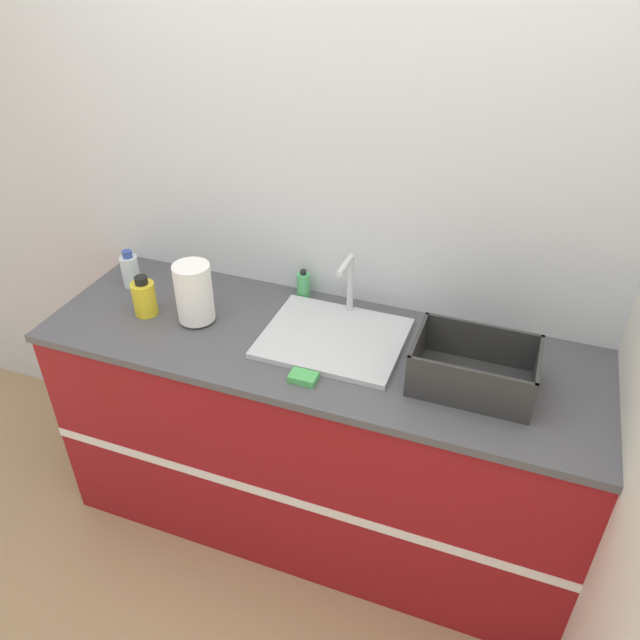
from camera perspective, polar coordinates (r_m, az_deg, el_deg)
name	(u,v)px	position (r m, az deg, el deg)	size (l,w,h in m)	color
ground_plane	(291,575)	(2.69, -2.71, -22.24)	(12.00, 12.00, 0.00)	tan
wall_back	(352,208)	(2.32, 2.91, 10.20)	(4.40, 0.06, 2.60)	silver
counter_cabinet	(318,437)	(2.52, -0.14, -10.62)	(2.02, 0.66, 0.93)	maroon
sink	(334,335)	(2.22, 1.30, -1.39)	(0.49, 0.41, 0.26)	silver
paper_towel_roll	(194,293)	(2.31, -11.44, 2.42)	(0.14, 0.14, 0.23)	#4C4C51
dish_rack	(473,371)	(2.06, 13.85, -4.54)	(0.39, 0.27, 0.15)	#2D2D2D
bottle_clear	(130,270)	(2.62, -16.95, 4.37)	(0.07, 0.07, 0.16)	silver
bottle_yellow	(144,298)	(2.42, -15.77, 1.99)	(0.09, 0.09, 0.16)	yellow
soap_dispenser	(303,285)	(2.45, -1.52, 3.24)	(0.05, 0.05, 0.12)	#4CB266
sponge	(303,377)	(2.04, -1.54, -5.27)	(0.09, 0.06, 0.02)	#4CB259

